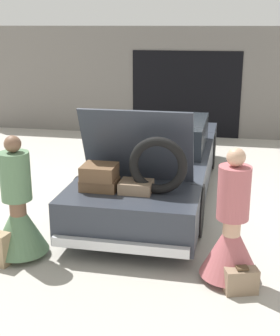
% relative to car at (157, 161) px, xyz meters
% --- Properties ---
extents(ground_plane, '(40.00, 40.00, 0.00)m').
position_rel_car_xyz_m(ground_plane, '(-0.00, 0.00, -0.57)').
color(ground_plane, '#ADA89E').
extents(garage_wall_back, '(12.00, 0.14, 2.80)m').
position_rel_car_xyz_m(garage_wall_back, '(-0.00, 4.51, 0.82)').
color(garage_wall_back, slate).
rests_on(garage_wall_back, ground_plane).
extents(car, '(1.84, 5.43, 1.80)m').
position_rel_car_xyz_m(car, '(0.00, 0.00, 0.00)').
color(car, '#2D333D').
rests_on(car, ground_plane).
extents(person_left, '(0.71, 0.71, 1.58)m').
position_rel_car_xyz_m(person_left, '(-1.31, -2.66, -0.02)').
color(person_left, brown).
rests_on(person_left, ground_plane).
extents(person_right, '(0.69, 0.69, 1.59)m').
position_rel_car_xyz_m(person_right, '(1.31, -2.72, -0.01)').
color(person_right, tan).
rests_on(person_right, ground_plane).
extents(suitcase_beside_right_person, '(0.40, 0.27, 0.32)m').
position_rel_car_xyz_m(suitcase_beside_right_person, '(1.45, -2.99, -0.42)').
color(suitcase_beside_right_person, '#8C7259').
rests_on(suitcase_beside_right_person, ground_plane).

